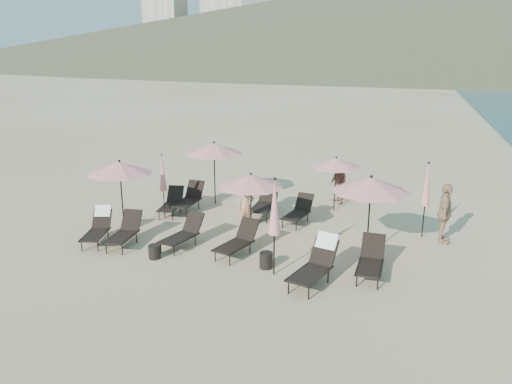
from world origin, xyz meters
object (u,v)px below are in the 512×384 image
(lounger_8, at_px, (265,202))
(lounger_9, at_px, (298,211))
(umbrella_open_0, at_px, (120,168))
(umbrella_closed_0, at_px, (274,208))
(umbrella_open_3, at_px, (214,149))
(beachgoer_a, at_px, (246,206))
(lounger_6, at_px, (172,203))
(side_table_1, at_px, (266,260))
(lounger_1, at_px, (125,231))
(umbrella_closed_1, at_px, (427,185))
(umbrella_closed_2, at_px, (163,174))
(beachgoer_b, at_px, (338,183))
(umbrella_open_1, at_px, (251,181))
(lounger_3, at_px, (238,240))
(umbrella_open_4, at_px, (336,163))
(lounger_0, at_px, (98,227))
(beachgoer_c, at_px, (445,213))
(lounger_5, at_px, (371,260))
(lounger_2, at_px, (183,233))
(lounger_4, at_px, (316,263))
(side_table_0, at_px, (154,252))
(umbrella_open_2, at_px, (371,185))

(lounger_8, bearing_deg, lounger_9, -20.95)
(umbrella_open_0, bearing_deg, umbrella_closed_0, -19.39)
(umbrella_open_3, distance_m, beachgoer_a, 3.39)
(lounger_6, xyz_separation_m, side_table_1, (4.64, -3.56, -0.20))
(lounger_1, height_order, umbrella_closed_1, umbrella_closed_1)
(umbrella_closed_2, bearing_deg, umbrella_open_3, 62.47)
(umbrella_closed_1, relative_size, beachgoer_b, 1.50)
(umbrella_open_1, xyz_separation_m, beachgoer_b, (1.99, 4.89, -1.15))
(lounger_3, height_order, side_table_1, lounger_3)
(umbrella_closed_0, distance_m, beachgoer_a, 3.92)
(umbrella_open_4, bearing_deg, umbrella_closed_1, -31.69)
(umbrella_open_3, bearing_deg, umbrella_closed_2, -117.53)
(lounger_8, height_order, umbrella_closed_0, umbrella_closed_0)
(lounger_9, xyz_separation_m, umbrella_open_1, (-1.03, -2.17, 1.54))
(lounger_9, height_order, umbrella_open_3, umbrella_open_3)
(lounger_0, bearing_deg, umbrella_open_3, 52.30)
(lounger_6, height_order, beachgoer_b, beachgoer_b)
(umbrella_open_1, xyz_separation_m, beachgoer_c, (5.73, 1.71, -1.03))
(lounger_5, distance_m, lounger_9, 4.53)
(lounger_8, bearing_deg, umbrella_open_1, -84.38)
(umbrella_closed_2, bearing_deg, lounger_2, -51.62)
(lounger_3, xyz_separation_m, lounger_8, (-0.27, 3.77, 0.05))
(umbrella_closed_0, bearing_deg, side_table_1, 132.29)
(lounger_5, bearing_deg, lounger_6, 157.37)
(lounger_0, bearing_deg, lounger_4, -22.33)
(lounger_5, distance_m, umbrella_closed_2, 8.07)
(lounger_1, xyz_separation_m, umbrella_closed_1, (8.76, 3.44, 1.29))
(umbrella_open_3, relative_size, umbrella_closed_0, 0.92)
(lounger_9, xyz_separation_m, beachgoer_a, (-1.58, -1.02, 0.34))
(lounger_6, relative_size, umbrella_open_0, 0.70)
(side_table_0, bearing_deg, umbrella_open_4, 54.81)
(umbrella_open_2, relative_size, umbrella_closed_2, 1.05)
(lounger_6, height_order, umbrella_open_1, umbrella_open_1)
(umbrella_closed_1, distance_m, umbrella_closed_2, 8.86)
(lounger_0, xyz_separation_m, beachgoer_a, (4.03, 2.54, 0.30))
(umbrella_open_0, bearing_deg, umbrella_open_1, 0.81)
(lounger_3, height_order, umbrella_open_2, umbrella_open_2)
(lounger_9, distance_m, beachgoer_b, 2.91)
(lounger_0, bearing_deg, lounger_5, -15.61)
(umbrella_open_4, distance_m, beachgoer_c, 4.44)
(umbrella_open_0, xyz_separation_m, beachgoer_a, (3.95, 1.22, -1.31))
(lounger_9, bearing_deg, lounger_1, -131.64)
(lounger_3, height_order, umbrella_closed_0, umbrella_closed_0)
(lounger_0, bearing_deg, umbrella_open_2, -6.51)
(umbrella_closed_2, relative_size, side_table_0, 5.75)
(umbrella_closed_2, bearing_deg, lounger_3, -33.92)
(lounger_0, xyz_separation_m, lounger_4, (7.06, -0.86, 0.07))
(lounger_1, bearing_deg, lounger_9, 31.17)
(lounger_8, height_order, beachgoer_c, beachgoer_c)
(lounger_3, relative_size, side_table_1, 3.86)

